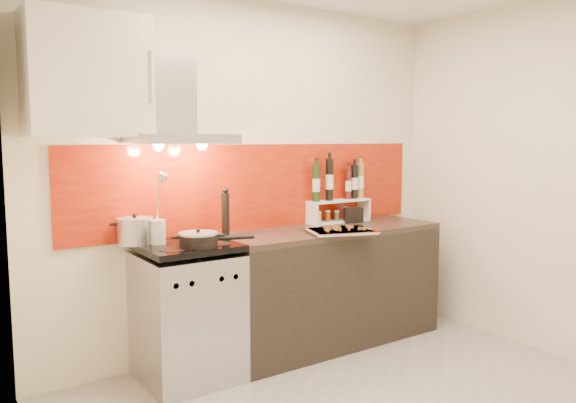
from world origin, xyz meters
TOP-DOWN VIEW (x-y plane):
  - back_wall at (0.00, 1.40)m, footprint 3.40×0.02m
  - left_wall at (-1.70, 0.00)m, footprint 0.02×2.80m
  - right_wall at (1.70, 0.00)m, footprint 0.02×2.80m
  - backsplash at (0.05, 1.39)m, footprint 3.00×0.02m
  - range_stove at (-0.70, 1.10)m, footprint 0.60×0.60m
  - counter at (0.50, 1.10)m, footprint 1.80×0.60m
  - range_hood at (-0.70, 1.24)m, footprint 0.62×0.50m
  - upper_cabinet at (-1.25, 1.22)m, footprint 0.70×0.35m
  - stock_pot at (-0.98, 1.26)m, footprint 0.23×0.23m
  - saute_pan at (-0.68, 0.94)m, footprint 0.47×0.25m
  - utensil_jar at (-0.86, 1.16)m, footprint 0.10×0.15m
  - pepper_mill at (-0.35, 1.21)m, footprint 0.05×0.05m
  - step_shelf at (0.75, 1.30)m, footprint 0.57×0.16m
  - caddy_box at (0.82, 1.20)m, footprint 0.16×0.11m
  - baking_tray at (0.42, 0.89)m, footprint 0.57×0.51m

SIDE VIEW (x-z plane):
  - range_stove at x=-0.70m, z-range -0.01..0.90m
  - counter at x=0.50m, z-range 0.00..0.90m
  - baking_tray at x=0.42m, z-range 0.90..0.93m
  - saute_pan at x=-0.68m, z-range 0.90..1.01m
  - caddy_box at x=0.82m, z-range 0.89..1.03m
  - stock_pot at x=-0.98m, z-range 0.90..1.09m
  - utensil_jar at x=-0.86m, z-range 0.80..1.28m
  - pepper_mill at x=-0.35m, z-range 0.89..1.24m
  - step_shelf at x=0.75m, z-range 0.86..1.38m
  - backsplash at x=0.05m, z-range 0.90..1.54m
  - back_wall at x=0.00m, z-range 0.00..2.60m
  - left_wall at x=-1.70m, z-range 0.00..2.60m
  - right_wall at x=1.70m, z-range 0.00..2.60m
  - range_hood at x=-0.70m, z-range 1.44..2.05m
  - upper_cabinet at x=-1.25m, z-range 1.59..2.31m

